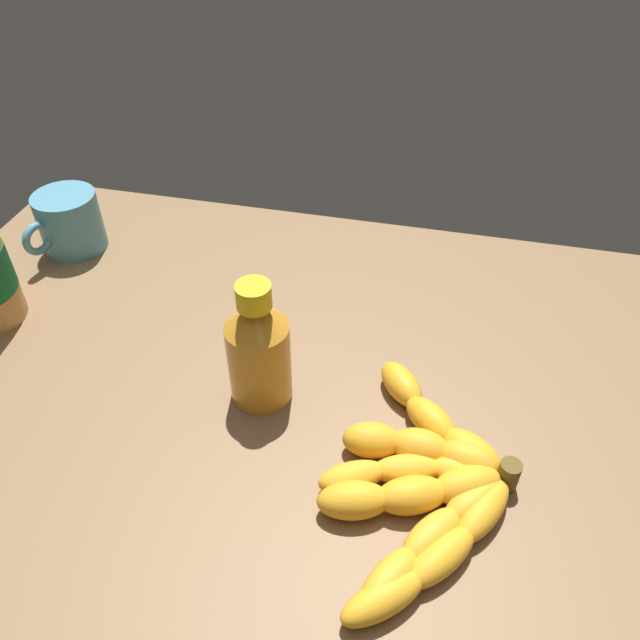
% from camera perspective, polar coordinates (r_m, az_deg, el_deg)
% --- Properties ---
extents(ground_plane, '(0.94, 0.66, 0.04)m').
position_cam_1_polar(ground_plane, '(0.71, -4.45, -5.95)').
color(ground_plane, brown).
extents(banana_bunch, '(0.18, 0.29, 0.04)m').
position_cam_1_polar(banana_bunch, '(0.59, 9.54, -14.59)').
color(banana_bunch, gold).
rests_on(banana_bunch, ground_plane).
extents(honey_bottle, '(0.07, 0.07, 0.15)m').
position_cam_1_polar(honey_bottle, '(0.63, -5.24, -2.78)').
color(honey_bottle, orange).
rests_on(honey_bottle, ground_plane).
extents(coffee_mug, '(0.08, 0.12, 0.08)m').
position_cam_1_polar(coffee_mug, '(0.92, -22.02, 8.30)').
color(coffee_mug, teal).
rests_on(coffee_mug, ground_plane).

